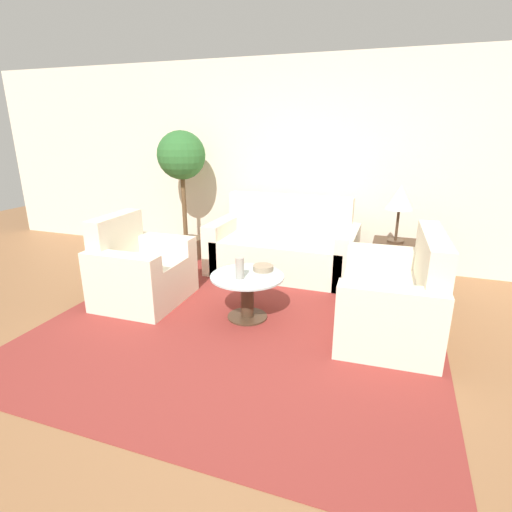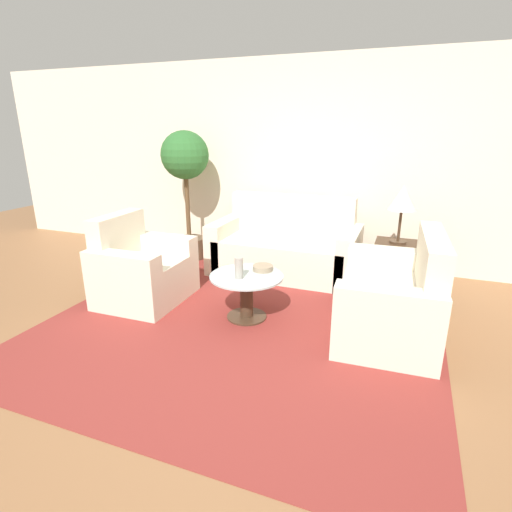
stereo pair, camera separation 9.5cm
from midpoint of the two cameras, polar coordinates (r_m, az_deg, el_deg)
ground_plane at (r=3.29m, az=-4.82°, el=-14.42°), size 14.00×14.00×0.00m
wall_back at (r=5.35m, az=6.88°, el=12.95°), size 10.00×0.06×2.60m
rug at (r=3.90m, az=-1.94°, el=-8.72°), size 3.53×3.57×0.01m
sofa_main at (r=5.01m, az=3.42°, el=1.06°), size 1.79×0.85×0.94m
armchair at (r=4.36m, az=-16.99°, el=-2.37°), size 0.80×0.92×0.90m
loveseat at (r=3.73m, az=18.74°, el=-6.01°), size 0.86×1.31×0.92m
coffee_table at (r=3.79m, az=-1.99°, el=-4.98°), size 0.69×0.69×0.44m
side_table at (r=4.74m, az=18.40°, el=-1.25°), size 0.47×0.47×0.54m
table_lamp at (r=4.56m, az=19.33°, el=7.72°), size 0.31×0.31×0.63m
potted_plant at (r=5.45m, az=-10.98°, el=11.53°), size 0.63×0.63×1.72m
vase at (r=3.63m, az=-3.08°, el=-1.73°), size 0.08×0.08×0.20m
bowl at (r=3.85m, az=0.31°, el=-1.71°), size 0.20×0.20×0.05m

